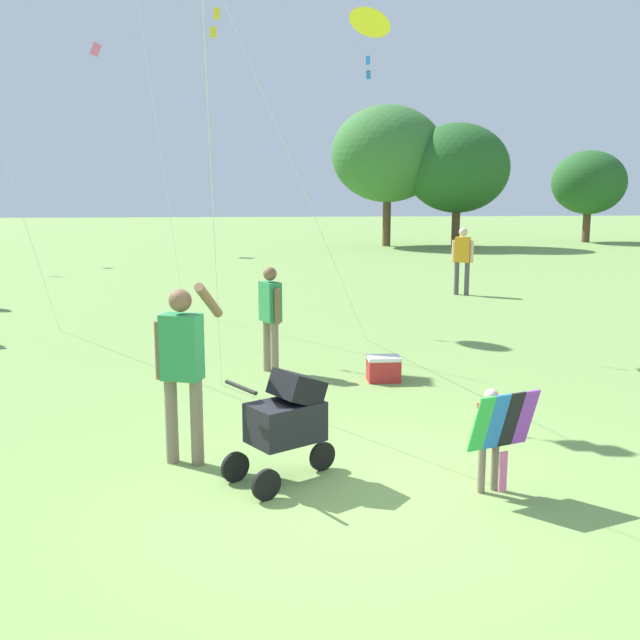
# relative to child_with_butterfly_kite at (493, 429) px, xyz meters

# --- Properties ---
(ground_plane) EXTENTS (120.00, 120.00, 0.00)m
(ground_plane) POSITION_rel_child_with_butterfly_kite_xyz_m (-1.21, 0.00, -0.58)
(ground_plane) COLOR #75994C
(treeline_distant) EXTENTS (42.70, 6.47, 6.17)m
(treeline_distant) POSITION_rel_child_with_butterfly_kite_xyz_m (5.42, 27.10, 2.96)
(treeline_distant) COLOR brown
(treeline_distant) RESTS_ON ground
(child_with_butterfly_kite) EXTENTS (0.64, 0.45, 0.96)m
(child_with_butterfly_kite) POSITION_rel_child_with_butterfly_kite_xyz_m (0.00, 0.00, 0.00)
(child_with_butterfly_kite) COLOR #7F705B
(child_with_butterfly_kite) RESTS_ON ground
(person_adult_flyer) EXTENTS (0.65, 0.51, 1.79)m
(person_adult_flyer) POSITION_rel_child_with_butterfly_kite_xyz_m (-2.74, 0.96, 0.45)
(person_adult_flyer) COLOR #7F705B
(person_adult_flyer) RESTS_ON ground
(stroller) EXTENTS (1.07, 0.87, 1.03)m
(stroller) POSITION_rel_child_with_butterfly_kite_xyz_m (-1.77, 0.45, 0.02)
(stroller) COLOR black
(stroller) RESTS_ON ground
(kite_green_novelty) EXTENTS (2.82, 3.34, 5.51)m
(kite_green_novelty) POSITION_rel_child_with_butterfly_kite_xyz_m (-0.14, 6.67, 4.66)
(kite_green_novelty) COLOR yellow
(kite_green_novelty) RESTS_ON ground
(person_sitting_far) EXTENTS (0.49, 0.35, 1.66)m
(person_sitting_far) POSITION_rel_child_with_butterfly_kite_xyz_m (3.04, 11.94, 0.39)
(person_sitting_far) COLOR #4C4C51
(person_sitting_far) RESTS_ON ground
(person_kid_running) EXTENTS (0.33, 0.45, 1.53)m
(person_kid_running) POSITION_rel_child_with_butterfly_kite_xyz_m (-1.83, 4.50, 0.32)
(person_kid_running) COLOR #7F705B
(person_kid_running) RESTS_ON ground
(cooler_box) EXTENTS (0.45, 0.33, 0.35)m
(cooler_box) POSITION_rel_child_with_butterfly_kite_xyz_m (-0.29, 3.88, -0.41)
(cooler_box) COLOR red
(cooler_box) RESTS_ON ground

